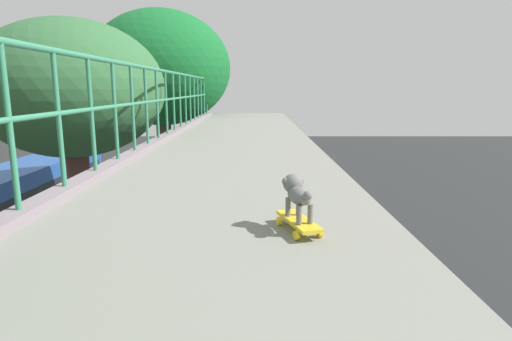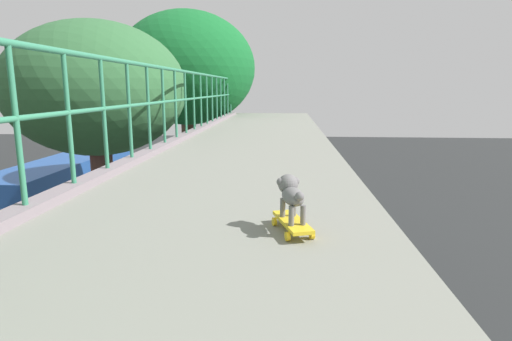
{
  "view_description": "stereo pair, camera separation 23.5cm",
  "coord_description": "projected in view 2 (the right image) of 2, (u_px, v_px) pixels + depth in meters",
  "views": [
    {
      "loc": [
        1.47,
        -0.7,
        6.89
      ],
      "look_at": [
        1.46,
        2.67,
        6.22
      ],
      "focal_mm": 29.38,
      "sensor_mm": 36.0,
      "label": 1
    },
    {
      "loc": [
        1.71,
        -0.69,
        6.89
      ],
      "look_at": [
        1.46,
        2.67,
        6.22
      ],
      "focal_mm": 29.38,
      "sensor_mm": 36.0,
      "label": 2
    }
  ],
  "objects": [
    {
      "name": "small_dog",
      "position": [
        291.0,
        193.0,
        2.78
      ],
      "size": [
        0.21,
        0.36,
        0.29
      ],
      "color": "slate",
      "rests_on": "toy_skateboard"
    },
    {
      "name": "toy_skateboard",
      "position": [
        292.0,
        223.0,
        2.79
      ],
      "size": [
        0.29,
        0.5,
        0.08
      ],
      "color": "gold",
      "rests_on": "overpass_deck"
    },
    {
      "name": "city_bus",
      "position": [
        66.0,
        190.0,
        20.68
      ],
      "size": [
        2.76,
        10.74,
        3.46
      ],
      "color": "navy",
      "rests_on": "ground"
    },
    {
      "name": "roadside_tree_mid",
      "position": [
        97.0,
        94.0,
        9.16
      ],
      "size": [
        3.89,
        3.89,
        8.32
      ],
      "color": "#52342F",
      "rests_on": "ground"
    },
    {
      "name": "roadside_tree_far",
      "position": [
        187.0,
        71.0,
        15.48
      ],
      "size": [
        5.04,
        5.04,
        9.67
      ],
      "color": "brown",
      "rests_on": "ground"
    }
  ]
}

